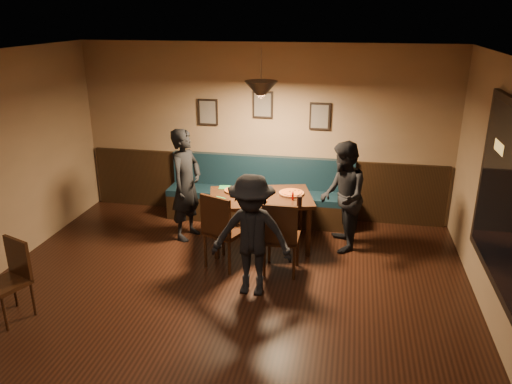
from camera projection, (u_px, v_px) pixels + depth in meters
floor at (204, 336)px, 5.30m from camera, size 7.00×7.00×0.00m
ceiling at (192, 65)px, 4.35m from camera, size 7.00×7.00×0.00m
wall_back at (263, 132)px, 8.05m from camera, size 6.00×0.00×6.00m
wainscot at (262, 186)px, 8.33m from camera, size 5.88×0.06×1.00m
booth_bench at (259, 191)px, 8.08m from camera, size 3.00×0.60×1.00m
window_glass at (511, 207)px, 4.73m from camera, size 0.00×2.40×2.40m
picture_left at (208, 112)px, 8.08m from camera, size 0.32×0.04×0.42m
picture_center at (263, 105)px, 7.87m from camera, size 0.32×0.04×0.42m
picture_right at (320, 116)px, 7.76m from camera, size 0.32×0.04×0.42m
pendant_lamp at (261, 91)px, 6.60m from camera, size 0.44×0.44×0.25m
dining_table at (261, 221)px, 7.24m from camera, size 1.62×1.26×0.77m
chair_near_left at (226, 229)px, 6.62m from camera, size 0.60×0.60×1.04m
chair_near_right at (282, 236)px, 6.46m from camera, size 0.45×0.45×1.01m
diner_left at (186, 185)px, 7.36m from camera, size 0.54×0.69×1.67m
diner_right at (343, 197)px, 7.01m from camera, size 0.70×0.84×1.57m
diner_front at (252, 236)px, 5.89m from camera, size 0.98×0.58×1.51m
pizza_a at (235, 190)px, 7.28m from camera, size 0.32×0.32×0.04m
pizza_b at (256, 200)px, 6.90m from camera, size 0.36×0.36×0.04m
pizza_c at (291, 193)px, 7.16m from camera, size 0.44×0.44×0.04m
soda_glass at (299, 201)px, 6.69m from camera, size 0.08×0.08×0.15m
tabasco_bottle at (293, 196)px, 6.93m from camera, size 0.04×0.04×0.13m
napkin_a at (224, 187)px, 7.44m from camera, size 0.18×0.18×0.01m
napkin_b at (218, 199)px, 6.98m from camera, size 0.21×0.21×0.01m
cutlery_set at (254, 206)px, 6.72m from camera, size 0.18×0.03×0.00m
cafe_chair_far at (6, 282)px, 5.47m from camera, size 0.52×0.52×0.90m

